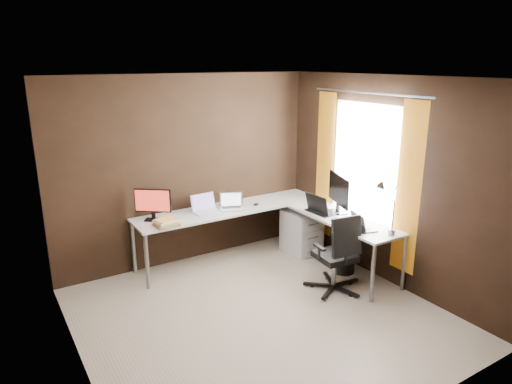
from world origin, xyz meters
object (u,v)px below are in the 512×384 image
at_px(monitor_left, 153,203).
at_px(laptop_white, 205,208).
at_px(laptop_black_big, 320,209).
at_px(drawer_pedestal, 301,232).
at_px(laptop_black_small, 362,225).
at_px(desk_lamp, 386,202).
at_px(wastebasket, 344,260).
at_px(book_stack, 166,222).
at_px(office_chair, 336,268).
at_px(monitor_right, 339,191).
at_px(laptop_silver, 231,205).

relative_size(monitor_left, laptop_white, 1.12).
bearing_deg(laptop_black_big, drawer_pedestal, -10.22).
height_order(laptop_black_small, desk_lamp, desk_lamp).
xyz_separation_m(monitor_left, desk_lamp, (2.08, -1.86, 0.16)).
height_order(drawer_pedestal, wastebasket, drawer_pedestal).
bearing_deg(laptop_white, desk_lamp, -56.20).
relative_size(monitor_left, book_stack, 1.34).
bearing_deg(wastebasket, office_chair, -142.85).
bearing_deg(desk_lamp, wastebasket, 106.76).
distance_m(laptop_white, book_stack, 0.68).
bearing_deg(laptop_black_big, monitor_right, -121.77).
height_order(monitor_left, laptop_white, monitor_left).
distance_m(laptop_silver, laptop_black_small, 1.77).
height_order(laptop_silver, desk_lamp, desk_lamp).
relative_size(monitor_left, laptop_silver, 1.08).
relative_size(drawer_pedestal, laptop_black_small, 1.72).
height_order(monitor_right, book_stack, monitor_right).
xyz_separation_m(drawer_pedestal, monitor_left, (-2.01, 0.43, 0.66)).
relative_size(monitor_right, wastebasket, 1.82).
bearing_deg(laptop_black_small, monitor_left, 65.80).
relative_size(monitor_right, book_stack, 1.98).
height_order(monitor_left, book_stack, monitor_left).
height_order(laptop_silver, wastebasket, laptop_silver).
relative_size(laptop_black_big, book_stack, 1.37).
relative_size(laptop_white, laptop_silver, 0.96).
bearing_deg(laptop_black_big, laptop_white, 53.10).
relative_size(book_stack, desk_lamp, 0.48).
xyz_separation_m(laptop_white, laptop_black_big, (1.26, -0.84, 0.01)).
distance_m(monitor_left, desk_lamp, 2.80).
distance_m(monitor_right, wastebasket, 0.89).
height_order(drawer_pedestal, monitor_right, monitor_right).
bearing_deg(desk_lamp, book_stack, 158.26).
xyz_separation_m(monitor_left, laptop_white, (0.69, -0.05, -0.18)).
height_order(laptop_black_big, office_chair, laptop_black_big).
height_order(drawer_pedestal, laptop_white, laptop_white).
xyz_separation_m(laptop_silver, wastebasket, (1.03, -1.13, -0.61)).
height_order(book_stack, office_chair, office_chair).
bearing_deg(laptop_white, monitor_left, 172.25).
distance_m(laptop_white, wastebasket, 1.93).
bearing_deg(laptop_silver, monitor_left, -161.66).
distance_m(monitor_right, laptop_black_big, 0.33).
bearing_deg(office_chair, monitor_left, 142.51).
bearing_deg(laptop_white, laptop_black_small, -54.30).
bearing_deg(book_stack, office_chair, -38.82).
height_order(monitor_left, wastebasket, monitor_left).
relative_size(drawer_pedestal, laptop_black_big, 1.46).
xyz_separation_m(laptop_white, laptop_silver, (0.36, -0.06, -0.00)).
height_order(laptop_white, laptop_black_big, laptop_black_big).
bearing_deg(monitor_left, wastebasket, 7.07).
bearing_deg(wastebasket, monitor_left, 149.02).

